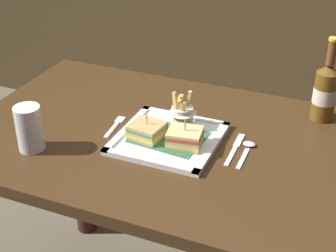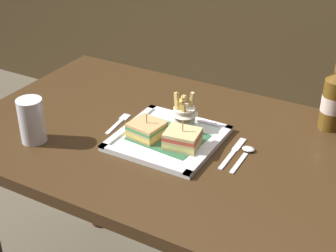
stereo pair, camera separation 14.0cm
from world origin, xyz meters
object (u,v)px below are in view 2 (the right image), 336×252
at_px(fries_cup, 184,114).
at_px(spoon, 246,153).
at_px(beer_bottle, 334,99).
at_px(dining_table, 168,183).
at_px(fork, 119,122).
at_px(sandwich_half_left, 147,129).
at_px(water_glass, 32,123).
at_px(square_plate, 168,139).
at_px(sandwich_half_right, 182,139).
at_px(knife, 233,152).

bearing_deg(fries_cup, spoon, -8.60).
bearing_deg(beer_bottle, dining_table, -144.72).
bearing_deg(fork, dining_table, 1.75).
bearing_deg(sandwich_half_left, dining_table, 44.86).
xyz_separation_m(sandwich_half_left, water_glass, (-0.27, -0.16, 0.02)).
relative_size(beer_bottle, spoon, 1.88).
xyz_separation_m(square_plate, beer_bottle, (0.38, 0.30, 0.09)).
xyz_separation_m(square_plate, sandwich_half_right, (0.06, -0.02, 0.03)).
distance_m(water_glass, spoon, 0.59).
relative_size(beer_bottle, fork, 1.98).
distance_m(sandwich_half_right, knife, 0.14).
distance_m(square_plate, beer_bottle, 0.49).
xyz_separation_m(dining_table, knife, (0.20, 0.01, 0.17)).
relative_size(sandwich_half_right, fork, 0.79).
distance_m(sandwich_half_left, fork, 0.13).
xyz_separation_m(sandwich_half_right, knife, (0.13, 0.05, -0.03)).
bearing_deg(spoon, fork, -176.66).
bearing_deg(sandwich_half_left, water_glass, -149.39).
xyz_separation_m(square_plate, fries_cup, (0.01, 0.07, 0.05)).
distance_m(beer_bottle, knife, 0.34).
xyz_separation_m(beer_bottle, spoon, (-0.16, -0.26, -0.09)).
height_order(dining_table, fork, fork).
height_order(fries_cup, beer_bottle, beer_bottle).
relative_size(square_plate, sandwich_half_right, 2.75).
xyz_separation_m(sandwich_half_left, spoon, (0.27, 0.06, -0.03)).
xyz_separation_m(water_glass, spoon, (0.55, 0.22, -0.05)).
xyz_separation_m(knife, spoon, (0.03, 0.01, 0.00)).
distance_m(square_plate, fork, 0.18).
xyz_separation_m(fries_cup, water_glass, (-0.34, -0.25, -0.00)).
bearing_deg(dining_table, sandwich_half_right, -32.10).
bearing_deg(fork, fries_cup, 15.81).
bearing_deg(dining_table, knife, 3.23).
relative_size(sandwich_half_left, sandwich_half_right, 0.97).
bearing_deg(fork, water_glass, -127.11).
distance_m(beer_bottle, water_glass, 0.86).
bearing_deg(fries_cup, water_glass, -143.41).
height_order(water_glass, spoon, water_glass).
height_order(sandwich_half_right, spoon, sandwich_half_right).
bearing_deg(square_plate, knife, 10.25).
relative_size(water_glass, knife, 0.74).
distance_m(fork, knife, 0.36).
bearing_deg(dining_table, fork, -178.25).
bearing_deg(water_glass, spoon, 22.19).
bearing_deg(dining_table, sandwich_half_left, -135.14).
relative_size(dining_table, fries_cup, 10.37).
distance_m(water_glass, knife, 0.56).
height_order(fork, knife, same).
height_order(dining_table, beer_bottle, beer_bottle).
relative_size(water_glass, fork, 0.99).
bearing_deg(spoon, fries_cup, 171.40).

